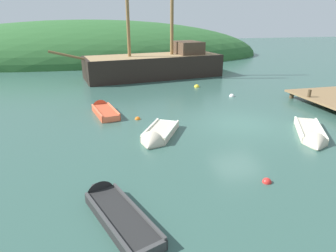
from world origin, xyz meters
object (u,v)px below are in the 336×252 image
Objects in this scene: rowboat_far at (113,209)px; rowboat_center at (312,136)px; buoy_orange at (138,119)px; rowboat_portside at (103,111)px; sailing_ship at (155,68)px; rowboat_outer_right at (157,137)px; buoy_red at (267,182)px; buoy_white at (232,96)px; buoy_yellow at (197,87)px.

rowboat_far is 9.64m from rowboat_center.
rowboat_far is at bearing -103.39° from buoy_orange.
buoy_orange is at bearing -91.78° from rowboat_center.
rowboat_center is at bearing -135.37° from rowboat_portside.
sailing_ship reaches higher than rowboat_far.
rowboat_outer_right is at bearing 70.30° from sailing_ship.
rowboat_center is at bearing -31.59° from buoy_orange.
sailing_ship is at bearing 73.93° from buoy_orange.
rowboat_outer_right is 6.95m from rowboat_center.
rowboat_outer_right is 2.90m from buoy_orange.
buoy_red is at bearing -162.58° from rowboat_portside.
rowboat_center is 10.07× the size of buoy_white.
rowboat_center is at bearing 95.33° from sailing_ship.
sailing_ship is at bearing 114.11° from buoy_white.
sailing_ship is 4.66× the size of rowboat_outer_right.
buoy_red is (5.03, 0.37, -0.08)m from rowboat_far.
sailing_ship is 11.11m from rowboat_portside.
rowboat_far is 16.13m from buoy_yellow.
rowboat_outer_right is at bearing -137.00° from buoy_white.
buoy_orange is at bearing -33.53° from rowboat_far.
rowboat_center is 8.75× the size of buoy_yellow.
buoy_red is at bearing -109.76° from buoy_white.
rowboat_center is (6.76, -1.59, -0.01)m from rowboat_outer_right.
rowboat_portside is at bearing -169.38° from buoy_white.
buoy_yellow is at bearing 80.12° from buoy_red.
buoy_red is 0.85× the size of buoy_white.
rowboat_outer_right reaches higher than buoy_orange.
buoy_white is at bearing 70.24° from buoy_red.
buoy_yellow is 1.15× the size of buoy_white.
rowboat_far is 14.09m from buoy_white.
sailing_ship reaches higher than rowboat_portside.
buoy_red is (-0.12, -18.85, -0.76)m from sailing_ship.
sailing_ship reaches higher than rowboat_center.
rowboat_center is 11.80× the size of buoy_red.
rowboat_portside reaches higher than buoy_white.
buoy_yellow is (2.43, 13.93, 0.00)m from buoy_red.
rowboat_outer_right reaches higher than rowboat_far.
rowboat_portside is 11.11× the size of buoy_orange.
rowboat_outer_right reaches higher than buoy_yellow.
buoy_red is 0.74× the size of buoy_yellow.
rowboat_far reaches higher than buoy_red.
buoy_white is at bearing -59.01° from rowboat_far.
buoy_orange is (-3.19, 7.36, 0.00)m from buoy_red.
buoy_yellow is at bearing -67.17° from rowboat_portside.
rowboat_center is 4.97m from buoy_red.
sailing_ship is 4.10× the size of rowboat_center.
rowboat_center is 8.48m from buoy_orange.
buoy_yellow is 8.65m from buoy_orange.
buoy_red is 11.26m from buoy_white.
rowboat_portside is at bearing 136.88° from buoy_orange.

